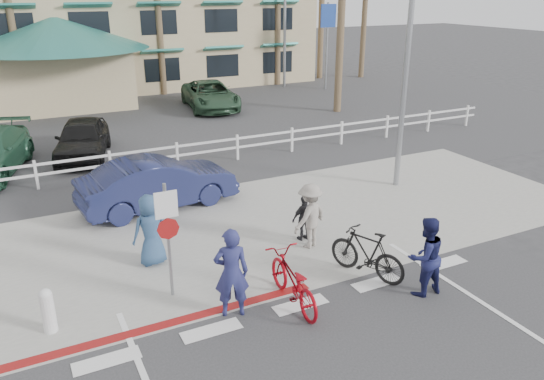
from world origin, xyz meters
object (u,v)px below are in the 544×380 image
sign_post (168,235)px  bike_red (293,281)px  car_white_sedan (158,183)px  bike_black (367,253)px

sign_post → bike_red: 2.77m
bike_red → car_white_sedan: 6.56m
car_white_sedan → sign_post: bearing=161.5°
bike_red → car_white_sedan: (-1.07, 6.47, 0.22)m
sign_post → car_white_sedan: size_ratio=0.62×
bike_black → car_white_sedan: 6.97m
sign_post → bike_black: bearing=-15.7°
car_white_sedan → bike_red: bearing=-176.7°
bike_red → car_white_sedan: car_white_sedan is taller
bike_red → car_white_sedan: bearing=-77.6°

